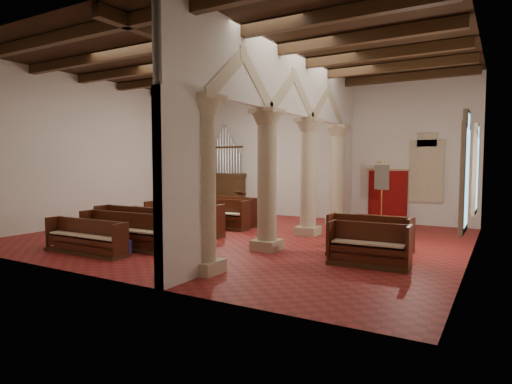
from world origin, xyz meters
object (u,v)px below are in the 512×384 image
object	(u,v)px
pipe_organ	(224,186)
processional_banner	(381,208)
nave_pew_0	(85,242)
lectern	(241,206)
aisle_pew_0	(368,252)

from	to	relation	value
pipe_organ	processional_banner	xyz separation A→B (m)	(8.23, -1.53, -0.54)
pipe_organ	nave_pew_0	distance (m)	10.27
pipe_organ	nave_pew_0	xyz separation A→B (m)	(2.15, -9.99, -1.06)
lectern	nave_pew_0	size ratio (longest dim) A/B	0.44
nave_pew_0	processional_banner	bearing A→B (deg)	53.53
processional_banner	nave_pew_0	bearing A→B (deg)	-109.17
aisle_pew_0	processional_banner	bearing A→B (deg)	98.52
processional_banner	aisle_pew_0	bearing A→B (deg)	-62.32
lectern	processional_banner	size ratio (longest dim) A/B	0.46
pipe_organ	lectern	distance (m)	2.03
processional_banner	nave_pew_0	size ratio (longest dim) A/B	0.94
nave_pew_0	pipe_organ	bearing A→B (deg)	101.38
nave_pew_0	aisle_pew_0	xyz separation A→B (m)	(7.25, 2.54, 0.05)
lectern	processional_banner	xyz separation A→B (m)	(6.65, -0.58, 0.32)
lectern	processional_banner	distance (m)	6.69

